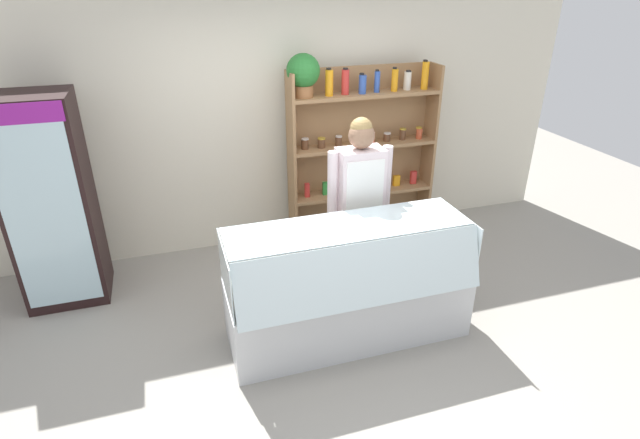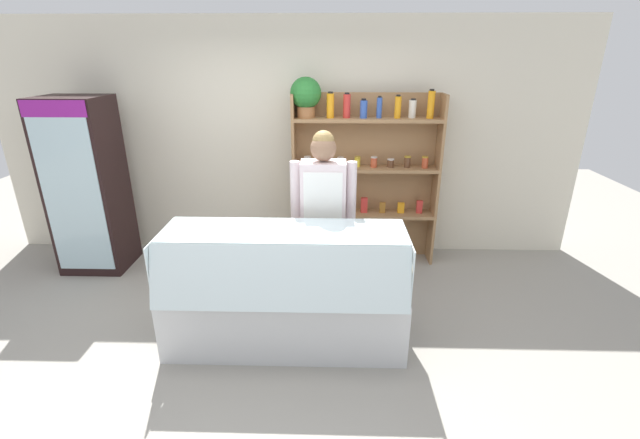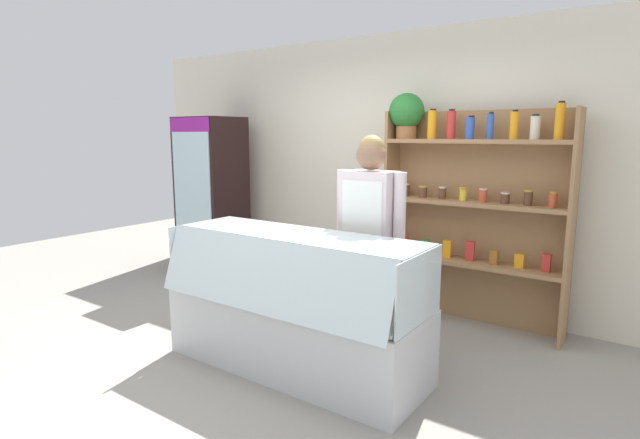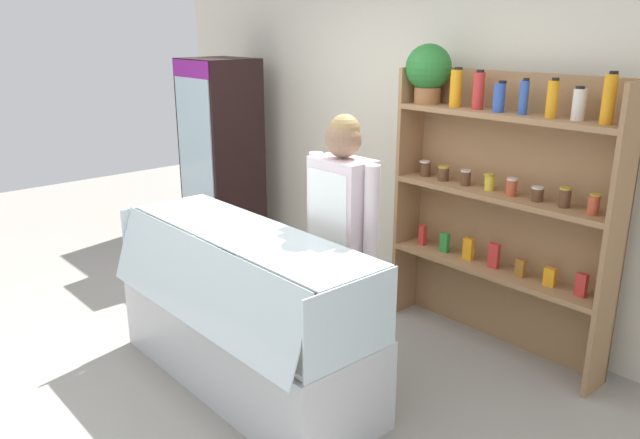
% 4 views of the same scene
% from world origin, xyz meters
% --- Properties ---
extents(ground_plane, '(12.00, 12.00, 0.00)m').
position_xyz_m(ground_plane, '(0.00, 0.00, 0.00)').
color(ground_plane, gray).
extents(back_wall, '(6.80, 0.10, 2.70)m').
position_xyz_m(back_wall, '(0.00, 1.97, 1.35)').
color(back_wall, silver).
rests_on(back_wall, ground).
extents(drinks_fridge, '(0.68, 0.60, 1.90)m').
position_xyz_m(drinks_fridge, '(-2.14, 1.38, 0.95)').
color(drinks_fridge, black).
rests_on(drinks_fridge, ground).
extents(shelving_unit, '(1.63, 0.33, 2.08)m').
position_xyz_m(shelving_unit, '(0.77, 1.66, 1.22)').
color(shelving_unit, '#9E754C').
rests_on(shelving_unit, ground).
extents(deli_display_case, '(1.96, 0.75, 1.01)m').
position_xyz_m(deli_display_case, '(0.14, 0.04, 0.32)').
color(deli_display_case, silver).
rests_on(deli_display_case, ground).
extents(shop_clerk, '(0.59, 0.25, 1.70)m').
position_xyz_m(shop_clerk, '(0.45, 0.59, 1.01)').
color(shop_clerk, '#383D51').
rests_on(shop_clerk, ground).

